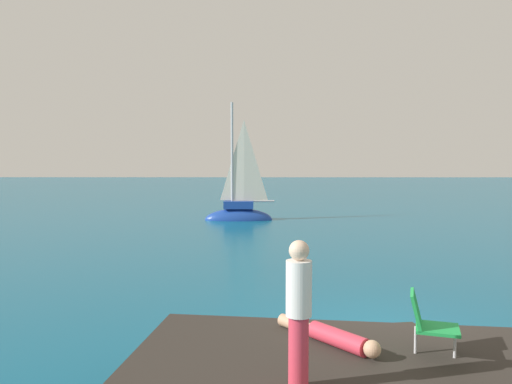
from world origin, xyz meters
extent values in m
plane|color=#0F5675|center=(0.00, 0.00, 0.00)|extent=(160.00, 160.00, 0.00)
cube|color=#2B2B22|center=(-0.03, -1.13, 0.00)|extent=(1.80, 1.60, 0.97)
cube|color=#312A26|center=(1.27, -1.59, 0.00)|extent=(1.68, 1.60, 0.94)
ellipsoid|color=#193D99|center=(-3.30, 17.20, 0.00)|extent=(3.60, 1.29, 1.23)
cube|color=#193D99|center=(-3.30, 17.20, 0.82)|extent=(1.58, 0.89, 0.40)
cylinder|color=#B7B7BC|center=(-3.64, 17.19, 3.41)|extent=(0.13, 0.13, 5.60)
cylinder|color=#B2B2B7|center=(-2.52, 17.21, 1.01)|extent=(2.24, 0.15, 0.11)
pyramid|color=silver|center=(-3.01, 17.20, 3.19)|extent=(1.79, 0.10, 4.25)
cylinder|color=#DB384C|center=(-1.17, -2.49, 0.87)|extent=(0.76, 0.85, 0.24)
cylinder|color=tan|center=(-1.65, -1.92, 0.84)|extent=(0.59, 0.65, 0.18)
sphere|color=tan|center=(-0.82, -2.92, 0.89)|extent=(0.22, 0.22, 0.22)
cylinder|color=#DB384C|center=(-1.79, -3.67, 1.15)|extent=(0.22, 0.22, 0.80)
cylinder|color=white|center=(-1.79, -3.67, 1.85)|extent=(0.28, 0.28, 0.60)
sphere|color=beige|center=(-1.79, -3.67, 2.26)|extent=(0.22, 0.22, 0.22)
cube|color=green|center=(0.03, -2.77, 1.10)|extent=(0.64, 0.62, 0.04)
cube|color=green|center=(-0.22, -2.69, 1.32)|extent=(0.29, 0.50, 0.45)
cylinder|color=silver|center=(0.23, -2.84, 0.92)|extent=(0.04, 0.04, 0.35)
cylinder|color=silver|center=(-0.22, -2.69, 0.92)|extent=(0.04, 0.04, 0.35)
camera|label=1|loc=(-2.22, -8.86, 3.22)|focal=34.61mm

